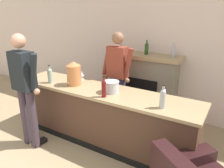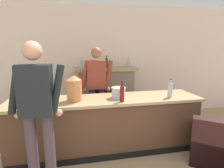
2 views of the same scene
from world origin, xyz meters
name	(u,v)px [view 2 (image 2 of 2)]	position (x,y,z in m)	size (l,w,h in m)	color
wall_back_panel	(88,63)	(0.00, 3.71, 1.38)	(12.00, 0.07, 2.75)	silver
bar_counter	(107,124)	(0.21, 2.16, 0.46)	(3.16, 0.70, 0.93)	#4A2F22
fireplace_stone	(106,94)	(0.41, 3.45, 0.66)	(1.43, 0.52, 1.57)	gray
armchair_black	(221,146)	(1.88, 1.48, 0.26)	(1.16, 1.15, 0.76)	black
person_customer	(38,112)	(-0.71, 1.46, 1.01)	(0.66, 0.32, 1.81)	#3F323C
person_bartender	(97,87)	(0.12, 2.83, 0.98)	(0.66, 0.32, 1.76)	#303047
copper_dispenser	(74,88)	(-0.30, 2.12, 1.13)	(0.24, 0.28, 0.40)	#CB7B47
ice_bucket_steel	(119,93)	(0.41, 2.15, 1.02)	(0.24, 0.24, 0.18)	silver
wine_bottle_rose_blush	(170,89)	(1.26, 2.01, 1.07)	(0.08, 0.08, 0.32)	#A8ACB2
wine_bottle_cabernet_heavy	(122,93)	(0.41, 1.93, 1.07)	(0.07, 0.07, 0.32)	maroon
wine_bottle_merlot_tall	(44,96)	(-0.72, 1.99, 1.07)	(0.08, 0.08, 0.31)	#A1B9AF
wine_glass_front_right	(19,99)	(-1.05, 1.95, 1.05)	(0.07, 0.07, 0.18)	silver
wine_glass_front_left	(71,90)	(-0.36, 2.39, 1.04)	(0.08, 0.08, 0.16)	silver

